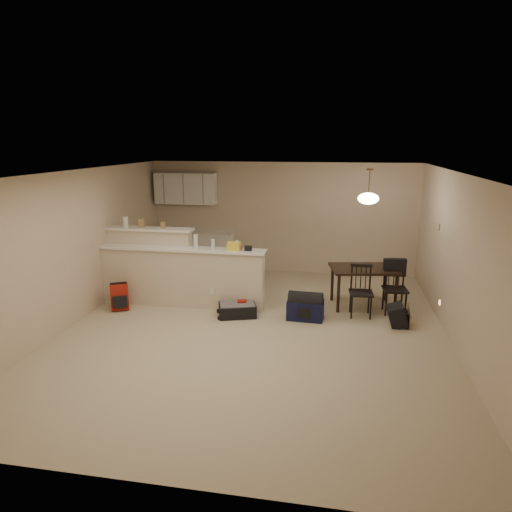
% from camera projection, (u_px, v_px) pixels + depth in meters
% --- Properties ---
extents(room, '(7.00, 7.02, 2.50)m').
position_uv_depth(room, '(254.00, 255.00, 7.03)').
color(room, '#BEAF92').
rests_on(room, ground).
extents(breakfast_bar, '(3.08, 0.58, 1.39)m').
position_uv_depth(breakfast_bar, '(170.00, 272.00, 8.42)').
color(breakfast_bar, beige).
rests_on(breakfast_bar, ground).
extents(upper_cabinets, '(1.40, 0.34, 0.70)m').
position_uv_depth(upper_cabinets, '(186.00, 188.00, 10.41)').
color(upper_cabinets, white).
rests_on(upper_cabinets, room).
extents(kitchen_counter, '(1.80, 0.60, 0.90)m').
position_uv_depth(kitchen_counter, '(195.00, 252.00, 10.61)').
color(kitchen_counter, white).
rests_on(kitchen_counter, ground).
extents(thermostat, '(0.02, 0.12, 0.12)m').
position_uv_depth(thermostat, '(439.00, 227.00, 7.93)').
color(thermostat, beige).
rests_on(thermostat, room).
extents(jar, '(0.10, 0.10, 0.20)m').
position_uv_depth(jar, '(126.00, 222.00, 8.49)').
color(jar, silver).
rests_on(jar, breakfast_bar).
extents(cereal_box, '(0.10, 0.07, 0.16)m').
position_uv_depth(cereal_box, '(141.00, 223.00, 8.44)').
color(cereal_box, '#96784D').
rests_on(cereal_box, breakfast_bar).
extents(small_box, '(0.08, 0.06, 0.12)m').
position_uv_depth(small_box, '(163.00, 225.00, 8.37)').
color(small_box, '#96784D').
rests_on(small_box, breakfast_bar).
extents(bottle_a, '(0.07, 0.07, 0.26)m').
position_uv_depth(bottle_a, '(196.00, 241.00, 8.10)').
color(bottle_a, silver).
rests_on(bottle_a, breakfast_bar).
extents(bottle_b, '(0.06, 0.06, 0.18)m').
position_uv_depth(bottle_b, '(213.00, 244.00, 8.06)').
color(bottle_b, silver).
rests_on(bottle_b, breakfast_bar).
extents(bag_lump, '(0.22, 0.18, 0.14)m').
position_uv_depth(bag_lump, '(234.00, 246.00, 8.00)').
color(bag_lump, '#96784D').
rests_on(bag_lump, breakfast_bar).
extents(pouch, '(0.12, 0.10, 0.08)m').
position_uv_depth(pouch, '(248.00, 248.00, 7.96)').
color(pouch, '#96784D').
rests_on(pouch, breakfast_bar).
extents(extra_item_x, '(0.06, 0.06, 0.17)m').
position_uv_depth(extra_item_x, '(237.00, 245.00, 7.98)').
color(extra_item_x, silver).
rests_on(extra_item_x, breakfast_bar).
extents(extra_item_y, '(0.12, 0.10, 0.10)m').
position_uv_depth(extra_item_y, '(238.00, 248.00, 7.99)').
color(extra_item_y, '#96784D').
rests_on(extra_item_y, breakfast_bar).
extents(dining_table, '(1.29, 0.99, 0.73)m').
position_uv_depth(dining_table, '(364.00, 272.00, 8.25)').
color(dining_table, black).
rests_on(dining_table, ground).
extents(pendant_lamp, '(0.36, 0.36, 0.62)m').
position_uv_depth(pendant_lamp, '(368.00, 198.00, 7.92)').
color(pendant_lamp, brown).
rests_on(pendant_lamp, room).
extents(dining_chair_near, '(0.41, 0.39, 0.89)m').
position_uv_depth(dining_chair_near, '(361.00, 291.00, 7.82)').
color(dining_chair_near, black).
rests_on(dining_chair_near, ground).
extents(dining_chair_far, '(0.44, 0.42, 0.93)m').
position_uv_depth(dining_chair_far, '(395.00, 288.00, 7.95)').
color(dining_chair_far, black).
rests_on(dining_chair_far, ground).
extents(suitcase, '(0.73, 0.58, 0.21)m').
position_uv_depth(suitcase, '(237.00, 310.00, 7.90)').
color(suitcase, black).
rests_on(suitcase, ground).
extents(red_backpack, '(0.36, 0.32, 0.46)m').
position_uv_depth(red_backpack, '(120.00, 297.00, 8.18)').
color(red_backpack, '#A31C12').
rests_on(red_backpack, ground).
extents(navy_duffel, '(0.62, 0.36, 0.33)m').
position_uv_depth(navy_duffel, '(305.00, 310.00, 7.74)').
color(navy_duffel, '#121438').
rests_on(navy_duffel, ground).
extents(black_daypack, '(0.27, 0.38, 0.34)m').
position_uv_depth(black_daypack, '(397.00, 315.00, 7.49)').
color(black_daypack, black).
rests_on(black_daypack, ground).
extents(cardboard_sheet, '(0.03, 0.42, 0.32)m').
position_uv_depth(cardboard_sheet, '(409.00, 317.00, 7.46)').
color(cardboard_sheet, '#96784D').
rests_on(cardboard_sheet, ground).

